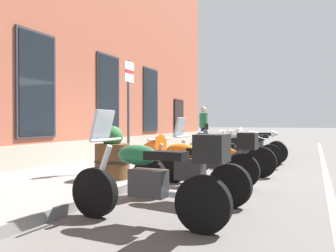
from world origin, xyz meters
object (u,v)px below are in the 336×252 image
Objects in this scene: motorcycle_silver_touring at (212,157)px; motorcycle_black_sport at (224,150)px; motorcycle_white_sport at (252,141)px; motorcycle_orange_sport at (183,165)px; pedestrian_striped_shirt at (203,125)px; parking_sign at (129,100)px; barrel_planter at (112,157)px; motorcycle_grey_naked at (243,149)px; motorcycle_black_naked at (250,146)px; motorcycle_green_touring at (153,177)px.

motorcycle_silver_touring reaches higher than motorcycle_black_sport.
motorcycle_black_sport is 1.05× the size of motorcycle_white_sport.
pedestrian_striped_shirt is (8.37, 2.30, 0.54)m from motorcycle_orange_sport.
motorcycle_orange_sport is at bearing -130.33° from parking_sign.
pedestrian_striped_shirt is at bearing 4.77° from barrel_planter.
barrel_planter is at bearing 153.44° from motorcycle_grey_naked.
motorcycle_white_sport is (6.81, 0.07, 0.02)m from motorcycle_orange_sport.
motorcycle_grey_naked is 0.93× the size of motorcycle_black_naked.
motorcycle_grey_naked is (5.42, 0.02, -0.08)m from motorcycle_green_touring.
motorcycle_orange_sport is at bearing -109.55° from barrel_planter.
motorcycle_silver_touring is 7.39m from pedestrian_striped_shirt.
motorcycle_orange_sport is 5.47m from motorcycle_black_naked.
motorcycle_black_sport reaches higher than motorcycle_black_naked.
parking_sign is at bearing 153.45° from motorcycle_black_naked.
motorcycle_white_sport is at bearing -18.99° from parking_sign.
motorcycle_black_naked is at bearing -26.55° from parking_sign.
motorcycle_grey_naked is 3.44m from parking_sign.
motorcycle_white_sport is at bearing 1.50° from motorcycle_silver_touring.
motorcycle_silver_touring is 4.08m from motorcycle_black_naked.
parking_sign reaches higher than motorcycle_white_sport.
motorcycle_white_sport is (5.41, 0.14, 0.03)m from motorcycle_silver_touring.
pedestrian_striped_shirt reaches higher than barrel_planter.
parking_sign reaches higher than barrel_planter.
motorcycle_silver_touring is at bearing 179.04° from motorcycle_grey_naked.
motorcycle_white_sport reaches higher than motorcycle_grey_naked.
barrel_planter is (-6.22, 1.58, -0.01)m from motorcycle_white_sport.
motorcycle_green_touring is 2.60m from barrel_planter.
pedestrian_striped_shirt reaches higher than motorcycle_silver_touring.
pedestrian_striped_shirt reaches higher than motorcycle_green_touring.
motorcycle_black_sport is 4.07m from motorcycle_white_sport.
parking_sign is at bearing 49.67° from motorcycle_orange_sport.
motorcycle_grey_naked is at bearing -26.56° from barrel_planter.
motorcycle_white_sport is 5.64m from parking_sign.
motorcycle_green_touring is at bearing -174.28° from motorcycle_orange_sport.
motorcycle_green_touring is at bearing -178.55° from motorcycle_white_sport.
motorcycle_green_touring reaches higher than motorcycle_silver_touring.
motorcycle_black_naked is 2.15× the size of barrel_planter.
motorcycle_grey_naked is 1.36m from motorcycle_black_naked.
motorcycle_green_touring is 1.05× the size of motorcycle_grey_naked.
motorcycle_white_sport is 2.77m from pedestrian_striped_shirt.
motorcycle_white_sport is at bearing 0.63° from motorcycle_orange_sport.
motorcycle_grey_naked is (4.12, -0.11, -0.06)m from motorcycle_orange_sport.
motorcycle_orange_sport is (1.30, 0.13, -0.01)m from motorcycle_green_touring.
motorcycle_orange_sport is 1.00× the size of motorcycle_grey_naked.
motorcycle_black_naked is at bearing -0.04° from motorcycle_silver_touring.
parking_sign reaches higher than motorcycle_black_sport.
motorcycle_orange_sport is 1.75m from barrel_planter.
barrel_planter is (-7.78, -0.65, -0.54)m from pedestrian_striped_shirt.
motorcycle_black_sport reaches higher than motorcycle_grey_naked.
motorcycle_white_sport is at bearing -125.07° from pedestrian_striped_shirt.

